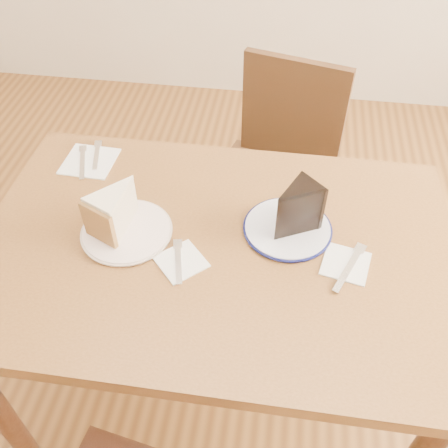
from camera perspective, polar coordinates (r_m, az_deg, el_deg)
ground at (r=1.88m, az=-0.83°, el=-17.79°), size 4.00×4.00×0.00m
table at (r=1.33m, az=-1.12°, el=-5.10°), size 1.20×0.80×0.75m
chair_far at (r=1.84m, az=5.96°, el=5.33°), size 0.54×0.54×0.89m
plate_cream at (r=1.30m, az=-11.05°, el=-0.83°), size 0.22×0.22×0.01m
plate_navy at (r=1.29m, az=7.27°, el=-0.51°), size 0.22×0.22×0.01m
carrot_cake at (r=1.28m, az=-11.96°, el=1.72°), size 0.14×0.16×0.10m
chocolate_cake at (r=1.24m, az=7.91°, el=1.37°), size 0.14×0.14×0.13m
napkin_cream at (r=1.22m, az=-4.92°, el=-4.30°), size 0.15×0.15×0.00m
napkin_navy at (r=1.24m, az=13.74°, el=-4.43°), size 0.13×0.13×0.00m
napkin_spare at (r=1.55m, az=-15.11°, el=6.94°), size 0.15×0.15×0.00m
fork_cream at (r=1.21m, az=-5.24°, el=-4.31°), size 0.05×0.14×0.00m
knife_navy at (r=1.23m, az=14.09°, el=-4.86°), size 0.08×0.16×0.00m
fork_spare at (r=1.56m, az=-14.36°, el=7.62°), size 0.05×0.14×0.00m
knife_spare at (r=1.54m, az=-15.87°, el=6.79°), size 0.06×0.16×0.00m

